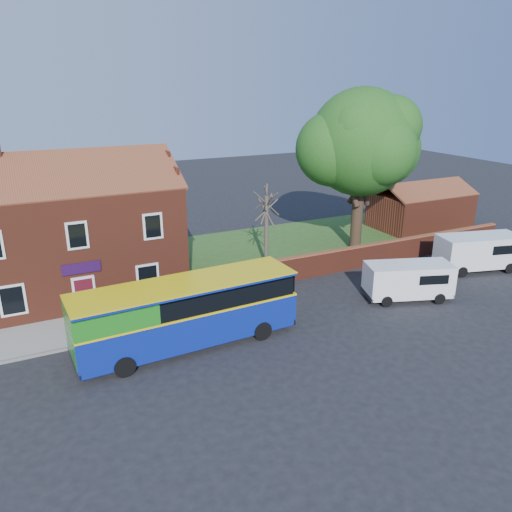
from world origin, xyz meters
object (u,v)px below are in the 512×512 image
van_far (479,251)px  large_tree (361,146)px  bus (180,312)px  van_near (408,279)px

van_far → large_tree: large_tree is taller
bus → large_tree: large_tree is taller
van_far → large_tree: 10.94m
bus → van_far: 21.41m
van_far → bus: bearing=-162.3°
bus → van_far: size_ratio=1.85×
bus → large_tree: 19.83m
van_near → van_far: bearing=31.2°
van_near → van_far: 7.79m
bus → van_far: bearing=0.6°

